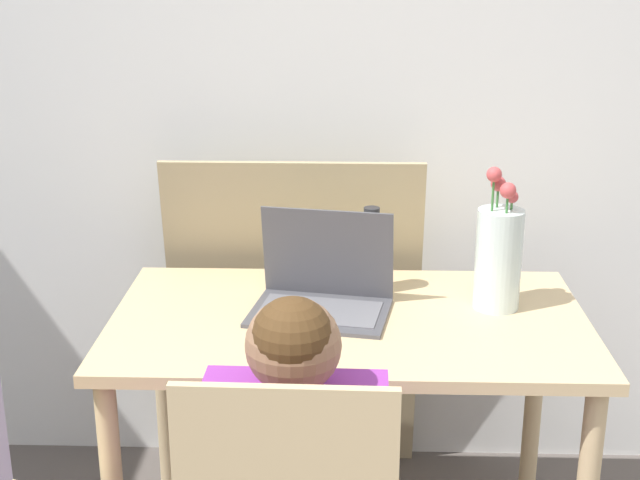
{
  "coord_description": "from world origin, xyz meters",
  "views": [
    {
      "loc": [
        -0.03,
        -0.41,
        1.61
      ],
      "look_at": [
        -0.09,
        1.69,
        0.91
      ],
      "focal_mm": 50.0,
      "sensor_mm": 36.0,
      "label": 1
    }
  ],
  "objects_px": {
    "flower_vase": "(499,255)",
    "water_bottle": "(371,253)",
    "laptop": "(323,287)",
    "person_seated": "(297,464)"
  },
  "relations": [
    {
      "from": "flower_vase",
      "to": "water_bottle",
      "type": "height_order",
      "value": "flower_vase"
    },
    {
      "from": "flower_vase",
      "to": "water_bottle",
      "type": "distance_m",
      "value": 0.33
    },
    {
      "from": "person_seated",
      "to": "laptop",
      "type": "distance_m",
      "value": 0.59
    },
    {
      "from": "flower_vase",
      "to": "person_seated",
      "type": "bearing_deg",
      "value": -128.83
    },
    {
      "from": "person_seated",
      "to": "flower_vase",
      "type": "relative_size",
      "value": 2.75
    },
    {
      "from": "person_seated",
      "to": "laptop",
      "type": "xyz_separation_m",
      "value": [
        0.04,
        0.57,
        0.15
      ]
    },
    {
      "from": "laptop",
      "to": "person_seated",
      "type": "bearing_deg",
      "value": -83.72
    },
    {
      "from": "flower_vase",
      "to": "water_bottle",
      "type": "bearing_deg",
      "value": 162.61
    },
    {
      "from": "person_seated",
      "to": "flower_vase",
      "type": "xyz_separation_m",
      "value": [
        0.48,
        0.59,
        0.23
      ]
    },
    {
      "from": "laptop",
      "to": "water_bottle",
      "type": "bearing_deg",
      "value": 54.49
    }
  ]
}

